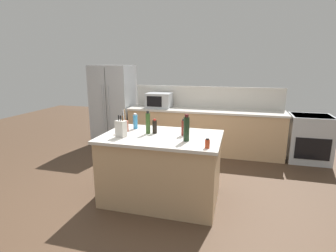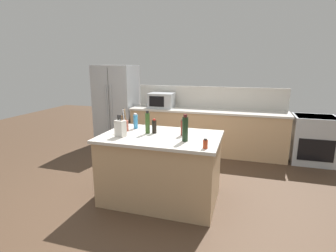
% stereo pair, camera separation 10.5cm
% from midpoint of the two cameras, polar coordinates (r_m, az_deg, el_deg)
% --- Properties ---
extents(ground_plane, '(14.00, 14.00, 0.00)m').
position_cam_midpoint_polar(ground_plane, '(3.92, -0.74, -15.40)').
color(ground_plane, '#473323').
extents(back_counter_run, '(3.30, 0.66, 0.94)m').
position_cam_midpoint_polar(back_counter_run, '(5.70, 8.82, -1.13)').
color(back_counter_run, tan).
rests_on(back_counter_run, ground_plane).
extents(wall_backsplash, '(3.26, 0.03, 0.46)m').
position_cam_midpoint_polar(wall_backsplash, '(5.88, 9.51, 6.22)').
color(wall_backsplash, beige).
rests_on(wall_backsplash, back_counter_run).
extents(kitchen_island, '(1.61, 1.04, 0.94)m').
position_cam_midpoint_polar(kitchen_island, '(3.72, -0.76, -9.01)').
color(kitchen_island, tan).
rests_on(kitchen_island, ground_plane).
extents(refrigerator, '(0.89, 0.75, 1.86)m').
position_cam_midpoint_polar(refrigerator, '(6.30, -10.60, 4.43)').
color(refrigerator, '#ADB2B7').
rests_on(refrigerator, ground_plane).
extents(range_oven, '(0.76, 0.65, 0.92)m').
position_cam_midpoint_polar(range_oven, '(5.81, 29.46, -2.52)').
color(range_oven, '#ADB2B7').
rests_on(range_oven, ground_plane).
extents(microwave, '(0.54, 0.39, 0.32)m').
position_cam_midpoint_polar(microwave, '(5.80, -0.91, 5.61)').
color(microwave, '#ADB2B7').
rests_on(microwave, back_counter_run).
extents(knife_block, '(0.15, 0.13, 0.29)m').
position_cam_midpoint_polar(knife_block, '(3.53, -9.48, -0.49)').
color(knife_block, beige).
rests_on(knife_block, kitchen_island).
extents(utensil_crock, '(0.12, 0.12, 0.32)m').
position_cam_midpoint_polar(utensil_crock, '(3.82, -8.72, 0.14)').
color(utensil_crock, brown).
rests_on(utensil_crock, kitchen_island).
extents(spice_jar_paprika, '(0.06, 0.06, 0.11)m').
position_cam_midpoint_polar(spice_jar_paprika, '(3.05, 9.11, -3.88)').
color(spice_jar_paprika, '#B73D1E').
rests_on(spice_jar_paprika, kitchen_island).
extents(vinegar_bottle, '(0.07, 0.07, 0.23)m').
position_cam_midpoint_polar(vinegar_bottle, '(3.54, 4.15, -0.38)').
color(vinegar_bottle, maroon).
rests_on(vinegar_bottle, kitchen_island).
extents(olive_oil_bottle, '(0.06, 0.06, 0.32)m').
position_cam_midpoint_polar(olive_oil_bottle, '(3.64, -3.66, 0.69)').
color(olive_oil_bottle, '#2D4C1E').
rests_on(olive_oil_bottle, kitchen_island).
extents(dish_soap_bottle, '(0.07, 0.07, 0.23)m').
position_cam_midpoint_polar(dish_soap_bottle, '(3.94, -6.32, 1.02)').
color(dish_soap_bottle, '#3384BC').
rests_on(dish_soap_bottle, kitchen_island).
extents(wine_bottle, '(0.07, 0.07, 0.34)m').
position_cam_midpoint_polar(wine_bottle, '(3.27, 4.68, -0.57)').
color(wine_bottle, black).
rests_on(wine_bottle, kitchen_island).
extents(soy_sauce_bottle, '(0.06, 0.06, 0.20)m').
position_cam_midpoint_polar(soy_sauce_bottle, '(3.66, -2.18, -0.10)').
color(soy_sauce_bottle, black).
rests_on(soy_sauce_bottle, kitchen_island).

